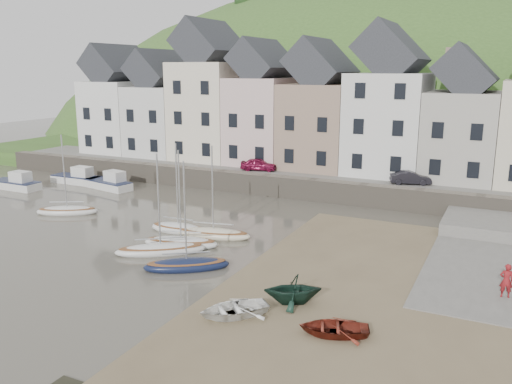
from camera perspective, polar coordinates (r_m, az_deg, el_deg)
The scene contains 23 objects.
ground at distance 30.52m, azimuth -4.99°, elevation -7.81°, with size 160.00×160.00×0.00m, color #4D483C.
quay_land at distance 59.16m, azimuth 11.11°, elevation 3.03°, with size 90.00×30.00×1.50m, color #3B5E25.
quay_street at distance 48.16m, azimuth 7.58°, elevation 1.85°, with size 70.00×7.00×0.10m, color slate.
seawall at distance 45.06m, azimuth 6.14°, elevation 0.26°, with size 70.00×1.20×1.80m, color slate.
beach at distance 26.95m, azimuth 15.94°, elevation -11.16°, with size 18.00×26.00×0.06m, color brown.
slipway at distance 34.14m, azimuth 25.06°, elevation -6.64°, with size 8.00×18.00×0.12m, color slate.
hillside at distance 91.35m, azimuth 12.16°, elevation -5.60°, with size 134.40×84.00×84.00m.
townhouse_terrace at distance 50.22m, azimuth 11.00°, elevation 8.84°, with size 61.05×8.00×13.93m.
sailboat_0 at distance 43.16m, azimuth -19.65°, elevation -1.89°, with size 4.82×3.58×6.32m.
sailboat_1 at distance 36.61m, azimuth -8.36°, elevation -3.87°, with size 4.23×1.78×6.32m.
sailboat_2 at distance 35.21m, azimuth -4.61°, elevation -4.47°, with size 5.30×2.53×6.32m.
sailboat_3 at distance 33.70m, azimuth -8.07°, elevation -5.37°, with size 4.99×2.83×6.32m.
sailboat_4 at distance 32.61m, azimuth -10.23°, elevation -6.10°, with size 5.29×4.41×6.32m.
sailboat_5 at distance 29.95m, azimuth -7.48°, elevation -7.76°, with size 4.79×3.95×6.32m.
motorboat_0 at distance 54.20m, azimuth -18.60°, elevation 1.49°, with size 5.26×1.81×1.70m.
motorboat_1 at distance 53.74m, azimuth -24.38°, elevation 0.90°, with size 5.12×1.82×1.70m.
motorboat_2 at distance 50.97m, azimuth -15.53°, elevation 0.99°, with size 5.50×2.73×1.70m.
rowboat_white at distance 24.33m, azimuth -2.44°, elevation -12.44°, with size 2.26×3.17×0.66m, color white.
rowboat_green at distance 25.39m, azimuth 3.99°, elevation -10.36°, with size 2.34×2.71×1.43m, color #152F24.
rowboat_red at distance 23.00m, azimuth 8.37°, elevation -14.24°, with size 2.08×2.91×0.60m, color maroon.
person_red at distance 28.43m, azimuth 25.35°, elevation -8.61°, with size 0.62×0.40×1.69m, color maroon.
car_left at distance 49.45m, azimuth 0.29°, elevation 2.99°, with size 1.36×3.37×1.15m, color maroon.
car_right at distance 45.32m, azimuth 16.29°, elevation 1.48°, with size 1.15×3.30×1.09m, color black.
Camera 1 is at (14.80, -24.37, 10.89)m, focal length 37.14 mm.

